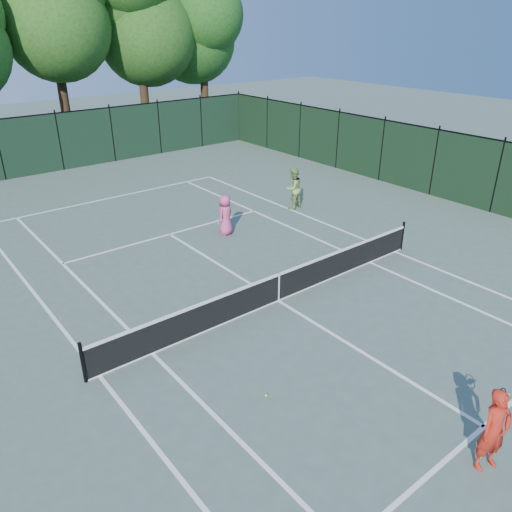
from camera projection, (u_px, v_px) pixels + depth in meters
ground at (278, 301)px, 14.65m from camera, size 90.00×90.00×0.00m
sideline_doubles_left at (99, 376)px, 11.57m from camera, size 0.10×23.77×0.01m
sideline_doubles_right at (395, 252)px, 17.73m from camera, size 0.10×23.77×0.01m
sideline_singles_left at (152, 354)px, 12.34m from camera, size 0.10×23.77×0.01m
sideline_singles_right at (370, 262)px, 16.96m from camera, size 0.10×23.77×0.01m
baseline_far at (110, 198)px, 23.05m from camera, size 10.97×0.10×0.01m
service_line_near at (484, 427)px, 10.13m from camera, size 8.23×0.10×0.01m
service_line_far at (170, 234)px, 19.17m from camera, size 8.23×0.10×0.01m
center_service_line at (278, 301)px, 14.65m from camera, size 0.10×12.80×0.01m
tennis_net at (279, 287)px, 14.45m from camera, size 11.69×0.09×1.06m
fence_far at (60, 142)px, 26.73m from camera, size 24.00×0.05×3.00m
fence_right at (497, 178)px, 20.75m from camera, size 0.05×36.00×3.00m
tree_4 at (136, 7)px, 30.34m from camera, size 6.20×6.20×12.97m
tree_5 at (201, 15)px, 33.69m from camera, size 5.80×5.80×12.23m
coach at (494, 430)px, 8.89m from camera, size 1.04×0.57×1.71m
player_pink at (226, 215)px, 18.86m from camera, size 0.89×0.73×1.56m
player_green at (293, 188)px, 21.43m from camera, size 0.95×0.78×1.80m
loose_ball_near_cart at (479, 457)px, 9.39m from camera, size 0.07×0.07×0.07m
loose_ball_midcourt at (266, 395)px, 10.92m from camera, size 0.07×0.07×0.07m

